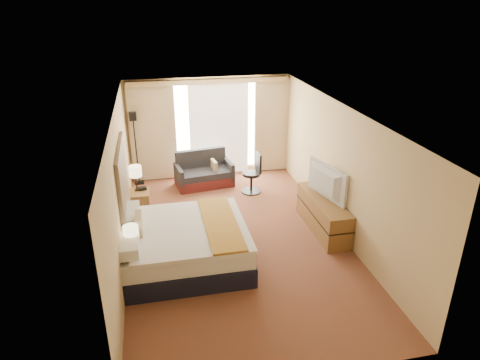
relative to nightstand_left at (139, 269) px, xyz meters
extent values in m
cube|color=#541C18|center=(1.87, 1.05, -0.28)|extent=(4.20, 7.00, 0.02)
cube|color=white|center=(1.87, 1.05, 2.33)|extent=(4.20, 7.00, 0.02)
cube|color=tan|center=(1.87, 4.55, 1.02)|extent=(4.20, 0.02, 2.60)
cube|color=tan|center=(1.87, -2.45, 1.02)|extent=(4.20, 0.02, 2.60)
cube|color=tan|center=(-0.23, 1.05, 1.02)|extent=(0.02, 7.00, 2.60)
cube|color=tan|center=(3.97, 1.05, 1.02)|extent=(0.02, 7.00, 2.60)
cube|color=black|center=(-0.19, 1.25, 1.01)|extent=(0.06, 1.85, 1.50)
cube|color=olive|center=(0.00, 0.00, 0.00)|extent=(0.45, 0.52, 0.55)
cube|color=olive|center=(0.00, 2.50, 0.00)|extent=(0.45, 0.52, 0.55)
cube|color=olive|center=(3.70, 1.05, 0.07)|extent=(0.50, 1.80, 0.70)
cube|color=silver|center=(2.12, 4.52, 1.04)|extent=(2.30, 0.02, 2.30)
cube|color=beige|center=(0.42, 4.43, 0.99)|extent=(1.15, 0.09, 2.50)
cube|color=beige|center=(3.52, 4.43, 0.99)|extent=(0.90, 0.09, 2.50)
cube|color=white|center=(2.12, 4.48, 0.99)|extent=(1.55, 0.04, 2.50)
cube|color=tan|center=(1.87, 4.39, 2.25)|extent=(4.00, 0.16, 0.12)
cube|color=black|center=(0.82, 0.41, -0.09)|extent=(2.19, 1.98, 0.36)
cube|color=silver|center=(0.82, 0.41, 0.25)|extent=(2.14, 1.93, 0.31)
cube|color=silver|center=(0.90, 0.41, 0.43)|extent=(2.00, 2.00, 0.07)
cube|color=#B28029|center=(1.47, 0.41, 0.48)|extent=(0.57, 2.00, 0.04)
cube|color=silver|center=(-0.09, -0.07, 0.56)|extent=(0.29, 0.81, 0.19)
cube|color=silver|center=(-0.09, 0.89, 0.56)|extent=(0.29, 0.81, 0.19)
cube|color=beige|center=(0.06, 0.41, 0.60)|extent=(0.10, 0.44, 0.38)
cube|color=#571B19|center=(1.61, 3.78, -0.15)|extent=(1.50, 0.95, 0.25)
cube|color=#2C2C31|center=(1.61, 3.73, 0.06)|extent=(1.38, 0.79, 0.16)
cube|color=#2C2C31|center=(1.56, 4.07, 0.33)|extent=(1.31, 0.33, 0.55)
cube|color=#2C2C31|center=(0.96, 3.68, 0.09)|extent=(0.21, 0.76, 0.45)
cube|color=#2C2C31|center=(2.25, 3.88, 0.09)|extent=(0.21, 0.76, 0.45)
cube|color=beige|center=(1.86, 3.77, 0.23)|extent=(0.13, 0.36, 0.32)
cube|color=black|center=(-0.03, 4.27, -0.26)|extent=(0.24, 0.24, 0.03)
cylinder|color=black|center=(-0.03, 4.27, 0.58)|extent=(0.03, 0.03, 1.66)
cube|color=black|center=(-0.03, 4.27, 1.50)|extent=(0.17, 0.17, 0.19)
cylinder|color=black|center=(2.68, 3.15, -0.26)|extent=(0.49, 0.49, 0.03)
cylinder|color=black|center=(2.68, 3.15, -0.02)|extent=(0.06, 0.06, 0.44)
cylinder|color=black|center=(2.68, 3.15, 0.20)|extent=(0.43, 0.43, 0.07)
cube|color=black|center=(2.86, 3.16, 0.48)|extent=(0.06, 0.39, 0.49)
cube|color=black|center=(-0.06, 0.05, 0.29)|extent=(0.09, 0.09, 0.04)
cylinder|color=black|center=(-0.06, 0.05, 0.46)|extent=(0.03, 0.03, 0.31)
cylinder|color=#FFEFBF|center=(-0.06, 0.05, 0.69)|extent=(0.25, 0.25, 0.21)
cube|color=black|center=(-0.02, 2.58, 0.29)|extent=(0.10, 0.10, 0.04)
cylinder|color=black|center=(-0.02, 2.58, 0.48)|extent=(0.03, 0.03, 0.34)
cylinder|color=#FFEFBF|center=(-0.02, 2.58, 0.73)|extent=(0.27, 0.27, 0.23)
cube|color=#95B3E7|center=(-0.01, -0.01, 0.34)|extent=(0.18, 0.18, 0.12)
cube|color=black|center=(0.09, 2.59, 0.31)|extent=(0.19, 0.16, 0.07)
imported|color=black|center=(3.65, 1.11, 0.77)|extent=(0.44, 1.20, 0.69)
camera|label=1|loc=(0.43, -6.19, 4.21)|focal=32.00mm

